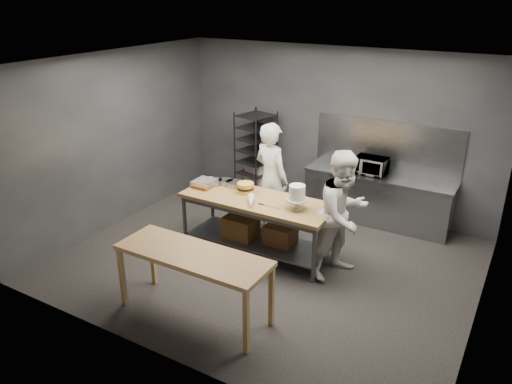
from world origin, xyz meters
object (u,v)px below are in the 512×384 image
Objects in this scene: frosted_cake_stand at (297,194)px; layer_cake at (245,188)px; chef_behind at (271,179)px; microwave at (371,166)px; chef_right at (343,215)px; work_table at (258,219)px; near_counter at (193,259)px; speed_rack at (256,157)px.

frosted_cake_stand reaches higher than layer_cake.
chef_behind is at bearing 137.07° from frosted_cake_stand.
layer_cake is (-1.42, -1.89, -0.05)m from microwave.
chef_right is at bearing -2.33° from layer_cake.
work_table is at bearing 176.23° from frosted_cake_stand.
layer_cake is (-0.29, 0.12, 0.43)m from work_table.
microwave is at bearing -118.18° from chef_behind.
frosted_cake_stand is at bearing -3.77° from work_table.
near_counter is 1.14× the size of speed_rack.
speed_rack reaches higher than near_counter.
chef_right is 7.07× the size of layer_cake.
chef_behind is 5.20× the size of frosted_cake_stand.
layer_cake is (-0.12, -0.64, 0.04)m from chef_behind.
speed_rack is at bearing -31.86° from chef_behind.
chef_right is at bearing -82.81° from microwave.
chef_behind is 1.70m from chef_right.
layer_cake is at bearing -64.37° from speed_rack.
near_counter is at bearing 169.18° from chef_right.
microwave reaches higher than work_table.
microwave is at bearing 77.87° from frosted_cake_stand.
chef_right is 0.72m from frosted_cake_stand.
speed_rack is (-1.30, 3.77, 0.04)m from near_counter.
near_counter is 1.91m from frosted_cake_stand.
chef_behind reaches higher than near_counter.
speed_rack is at bearing 109.06° from near_counter.
chef_behind is (0.98, -1.17, 0.11)m from speed_rack.
frosted_cake_stand is at bearing -9.57° from layer_cake.
frosted_cake_stand is at bearing 155.16° from chef_behind.
work_table is at bearing -119.39° from microwave.
chef_right is at bearing 2.16° from work_table.
microwave is at bearing 53.04° from layer_cake.
chef_right is (1.23, 1.90, 0.13)m from near_counter.
microwave is (-0.25, 1.95, 0.10)m from chef_right.
chef_right is (1.38, 0.05, 0.37)m from work_table.
work_table is 1.43m from chef_right.
frosted_cake_stand is (1.85, -1.97, 0.29)m from speed_rack.
near_counter is at bearing -70.94° from speed_rack.
near_counter is at bearing -104.32° from microwave.
chef_right is (2.53, -1.87, 0.09)m from speed_rack.
chef_behind reaches higher than speed_rack.
chef_behind is 1.19m from frosted_cake_stand.
chef_behind is 1.02× the size of chef_right.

